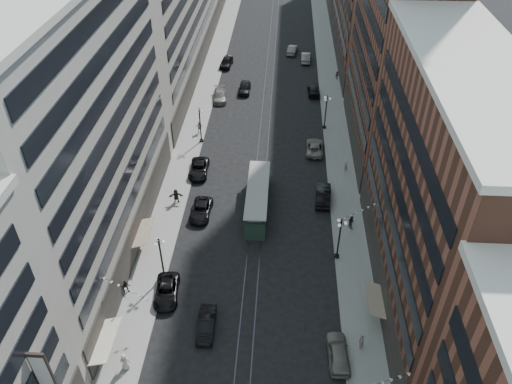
% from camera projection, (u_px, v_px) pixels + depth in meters
% --- Properties ---
extents(ground, '(220.00, 220.00, 0.00)m').
position_uv_depth(ground, '(265.00, 127.00, 77.64)').
color(ground, black).
rests_on(ground, ground).
extents(sidewalk_west, '(4.00, 180.00, 0.15)m').
position_uv_depth(sidewalk_west, '(204.00, 95.00, 86.00)').
color(sidewalk_west, gray).
rests_on(sidewalk_west, ground).
extents(sidewalk_east, '(4.00, 180.00, 0.15)m').
position_uv_depth(sidewalk_east, '(332.00, 99.00, 84.97)').
color(sidewalk_east, gray).
rests_on(sidewalk_east, ground).
extents(rail_west, '(0.12, 180.00, 0.02)m').
position_uv_depth(rail_west, '(263.00, 97.00, 85.55)').
color(rail_west, '#2D2D33').
rests_on(rail_west, ground).
extents(rail_east, '(0.12, 180.00, 0.02)m').
position_uv_depth(rail_east, '(272.00, 97.00, 85.49)').
color(rail_east, '#2D2D33').
rests_on(rail_east, ground).
extents(building_west_mid, '(8.00, 36.00, 28.00)m').
position_uv_depth(building_west_mid, '(80.00, 137.00, 48.55)').
color(building_west_mid, '#A09B8E').
rests_on(building_west_mid, ground).
extents(building_east_mid, '(8.00, 30.00, 24.00)m').
position_uv_depth(building_east_mid, '(441.00, 198.00, 44.24)').
color(building_east_mid, brown).
rests_on(building_east_mid, ground).
extents(lamppost_sw_far, '(1.03, 1.14, 5.52)m').
position_uv_depth(lamppost_sw_far, '(161.00, 257.00, 50.92)').
color(lamppost_sw_far, black).
rests_on(lamppost_sw_far, sidewalk_west).
extents(lamppost_sw_mid, '(1.03, 1.14, 5.52)m').
position_uv_depth(lamppost_sw_mid, '(200.00, 124.00, 72.22)').
color(lamppost_sw_mid, black).
rests_on(lamppost_sw_mid, sidewalk_west).
extents(lamppost_se_far, '(1.03, 1.14, 5.52)m').
position_uv_depth(lamppost_se_far, '(339.00, 237.00, 53.21)').
color(lamppost_se_far, black).
rests_on(lamppost_se_far, sidewalk_east).
extents(lamppost_se_mid, '(1.03, 1.14, 5.52)m').
position_uv_depth(lamppost_se_mid, '(326.00, 111.00, 75.31)').
color(lamppost_se_mid, black).
rests_on(lamppost_se_mid, sidewalk_east).
extents(streetcar, '(2.59, 11.69, 3.23)m').
position_uv_depth(streetcar, '(258.00, 200.00, 60.87)').
color(streetcar, '#273E31').
rests_on(streetcar, ground).
extents(car_2, '(2.79, 5.22, 1.40)m').
position_uv_depth(car_2, '(167.00, 291.00, 50.42)').
color(car_2, black).
rests_on(car_2, ground).
extents(car_4, '(2.16, 4.85, 1.62)m').
position_uv_depth(car_4, '(338.00, 352.00, 44.63)').
color(car_4, slate).
rests_on(car_4, ground).
extents(car_5, '(1.69, 4.51, 1.47)m').
position_uv_depth(car_5, '(206.00, 324.00, 47.15)').
color(car_5, black).
rests_on(car_5, ground).
extents(pedestrian_1, '(0.95, 0.57, 1.88)m').
position_uv_depth(pedestrian_1, '(125.00, 362.00, 43.58)').
color(pedestrian_1, '#B8AA98').
rests_on(pedestrian_1, sidewalk_west).
extents(pedestrian_2, '(0.93, 0.74, 1.68)m').
position_uv_depth(pedestrian_2, '(127.00, 287.00, 50.49)').
color(pedestrian_2, black).
rests_on(pedestrian_2, sidewalk_west).
extents(pedestrian_4, '(0.61, 1.09, 1.76)m').
position_uv_depth(pedestrian_4, '(362.00, 341.00, 45.30)').
color(pedestrian_4, beige).
rests_on(pedestrian_4, sidewalk_east).
extents(car_7, '(2.57, 5.32, 1.46)m').
position_uv_depth(car_7, '(199.00, 169.00, 67.41)').
color(car_7, black).
rests_on(car_7, ground).
extents(car_8, '(2.76, 5.39, 1.50)m').
position_uv_depth(car_8, '(220.00, 96.00, 84.39)').
color(car_8, slate).
rests_on(car_8, ground).
extents(car_9, '(2.49, 5.22, 1.72)m').
position_uv_depth(car_9, '(226.00, 62.00, 95.20)').
color(car_9, black).
rests_on(car_9, ground).
extents(car_10, '(2.17, 5.31, 1.71)m').
position_uv_depth(car_10, '(323.00, 195.00, 62.68)').
color(car_10, black).
rests_on(car_10, ground).
extents(car_11, '(2.65, 5.33, 1.45)m').
position_uv_depth(car_11, '(315.00, 147.00, 71.68)').
color(car_11, gray).
rests_on(car_11, ground).
extents(car_12, '(2.14, 4.88, 1.40)m').
position_uv_depth(car_12, '(314.00, 90.00, 86.06)').
color(car_12, black).
rests_on(car_12, ground).
extents(car_13, '(2.01, 4.82, 1.63)m').
position_uv_depth(car_13, '(245.00, 88.00, 86.63)').
color(car_13, black).
rests_on(car_13, ground).
extents(car_14, '(2.28, 4.90, 1.56)m').
position_uv_depth(car_14, '(292.00, 50.00, 100.30)').
color(car_14, slate).
rests_on(car_14, ground).
extents(pedestrian_5, '(1.85, 0.84, 1.93)m').
position_uv_depth(pedestrian_5, '(176.00, 196.00, 62.07)').
color(pedestrian_5, black).
rests_on(pedestrian_5, sidewalk_west).
extents(pedestrian_6, '(1.11, 0.51, 1.89)m').
position_uv_depth(pedestrian_6, '(199.00, 127.00, 75.40)').
color(pedestrian_6, '#AAA08C').
rests_on(pedestrian_6, sidewalk_west).
extents(pedestrian_7, '(0.85, 0.92, 1.68)m').
position_uv_depth(pedestrian_7, '(351.00, 222.00, 58.41)').
color(pedestrian_7, black).
rests_on(pedestrian_7, sidewalk_east).
extents(pedestrian_8, '(0.70, 0.64, 1.61)m').
position_uv_depth(pedestrian_8, '(346.00, 166.00, 67.61)').
color(pedestrian_8, '#A29986').
rests_on(pedestrian_8, sidewalk_east).
extents(pedestrian_9, '(1.04, 0.68, 1.49)m').
position_uv_depth(pedestrian_9, '(337.00, 75.00, 90.40)').
color(pedestrian_9, black).
rests_on(pedestrian_9, sidewalk_east).
extents(car_extra_0, '(2.49, 5.12, 1.40)m').
position_uv_depth(car_extra_0, '(201.00, 210.00, 60.53)').
color(car_extra_0, black).
rests_on(car_extra_0, ground).
extents(car_extra_1, '(1.89, 4.97, 1.62)m').
position_uv_depth(car_extra_1, '(306.00, 57.00, 97.08)').
color(car_extra_1, gray).
rests_on(car_extra_1, ground).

